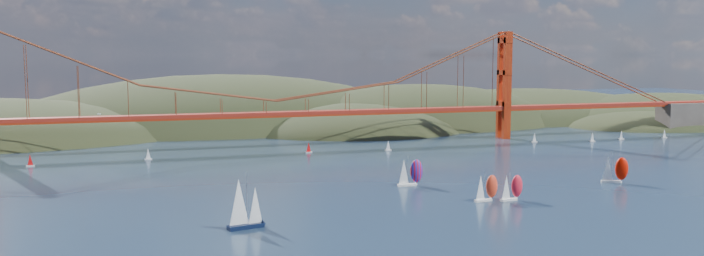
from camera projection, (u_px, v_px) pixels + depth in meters
name	position (u px, v px, depth m)	size (l,w,h in m)	color
ground	(443.00, 253.00, 149.92)	(1200.00, 1200.00, 0.00)	black
headlands	(315.00, 144.00, 428.29)	(725.00, 225.00, 96.00)	black
bridge	(272.00, 79.00, 316.27)	(552.00, 12.00, 55.00)	maroon
sloop_navy	(244.00, 204.00, 170.19)	(9.52, 6.20, 14.17)	black
racer_0	(486.00, 187.00, 202.54)	(7.76, 3.51, 8.79)	white
racer_1	(511.00, 187.00, 203.55)	(7.59, 3.43, 8.59)	white
racer_2	(614.00, 169.00, 231.86)	(8.79, 6.68, 9.93)	white
racer_rwb	(410.00, 172.00, 226.34)	(8.64, 3.54, 9.92)	white
distant_boat_2	(30.00, 160.00, 265.78)	(3.00, 2.00, 4.70)	silver
distant_boat_3	(148.00, 154.00, 282.55)	(3.00, 2.00, 4.70)	silver
distant_boat_4	(534.00, 138.00, 339.31)	(3.00, 2.00, 4.70)	silver
distant_boat_5	(592.00, 137.00, 341.91)	(3.00, 2.00, 4.70)	silver
distant_boat_6	(621.00, 135.00, 350.25)	(3.00, 2.00, 4.70)	silver
distant_boat_7	(664.00, 134.00, 356.22)	(3.00, 2.00, 4.70)	silver
distant_boat_8	(388.00, 145.00, 309.55)	(3.00, 2.00, 4.70)	silver
distant_boat_9	(309.00, 148.00, 302.76)	(3.00, 2.00, 4.70)	silver
gull	(99.00, 114.00, 156.01)	(0.90, 0.25, 0.17)	white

